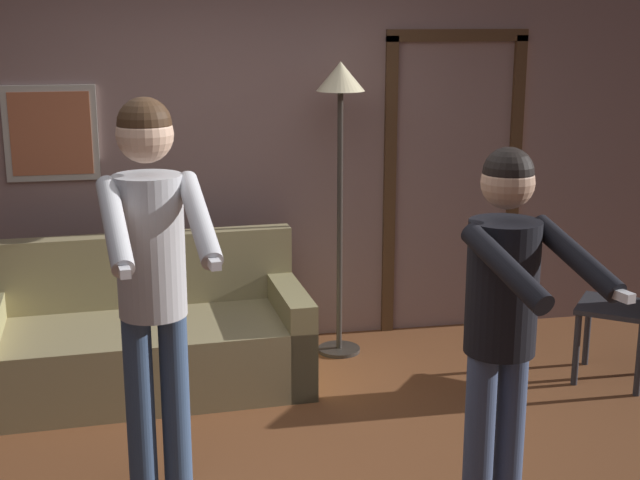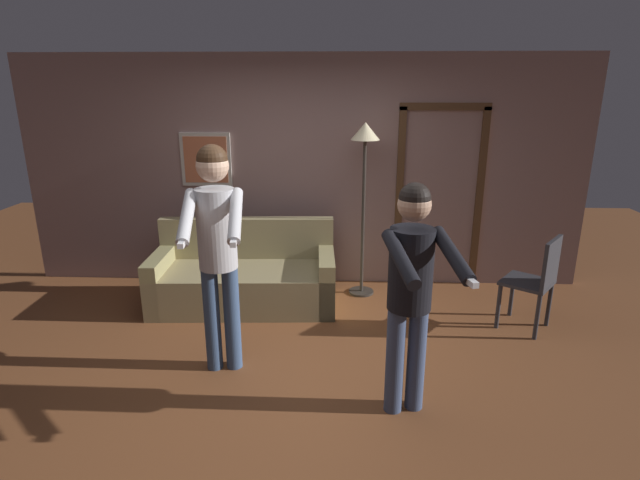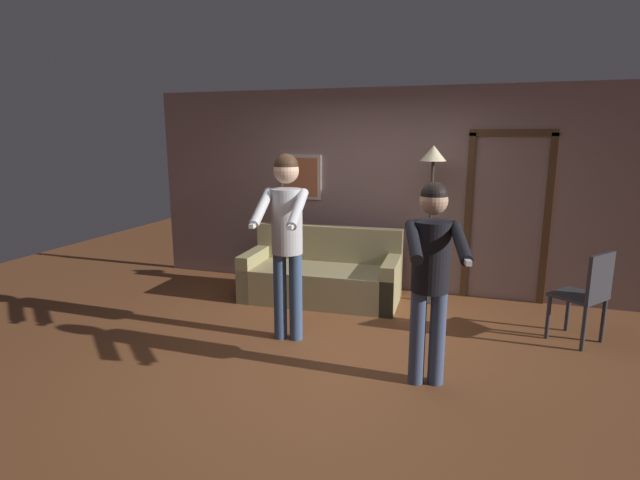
% 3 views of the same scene
% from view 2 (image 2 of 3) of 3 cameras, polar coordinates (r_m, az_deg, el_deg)
% --- Properties ---
extents(ground_plane, '(12.00, 12.00, 0.00)m').
position_cam_2_polar(ground_plane, '(4.25, -3.90, -14.80)').
color(ground_plane, brown).
extents(back_wall_assembly, '(6.40, 0.10, 2.60)m').
position_cam_2_polar(back_wall_assembly, '(5.73, -1.86, 7.65)').
color(back_wall_assembly, gray).
rests_on(back_wall_assembly, ground_plane).
extents(couch, '(1.94, 0.94, 0.87)m').
position_cam_2_polar(couch, '(5.39, -8.59, -4.46)').
color(couch, '#95875D').
rests_on(couch, ground_plane).
extents(torchiere_lamp, '(0.30, 0.30, 1.90)m').
position_cam_2_polar(torchiere_lamp, '(5.31, 5.13, 9.48)').
color(torchiere_lamp, '#332D28').
rests_on(torchiere_lamp, ground_plane).
extents(person_standing_left, '(0.50, 0.75, 1.84)m').
position_cam_2_polar(person_standing_left, '(3.90, -11.73, 0.29)').
color(person_standing_left, '#384F73').
rests_on(person_standing_left, ground_plane).
extents(person_standing_right, '(0.54, 0.67, 1.67)m').
position_cam_2_polar(person_standing_right, '(3.39, 10.39, -4.60)').
color(person_standing_right, '#3D4C6E').
rests_on(person_standing_right, ground_plane).
extents(dining_chair_distant, '(0.59, 0.59, 0.93)m').
position_cam_2_polar(dining_chair_distant, '(5.10, 23.56, -4.02)').
color(dining_chair_distant, '#2D2D33').
rests_on(dining_chair_distant, ground_plane).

